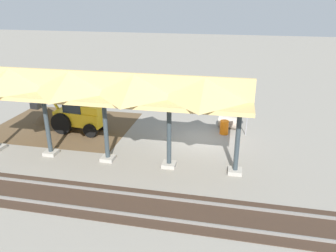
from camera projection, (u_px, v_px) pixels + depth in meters
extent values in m
plane|color=gray|center=(202.00, 139.00, 20.51)|extent=(120.00, 120.00, 0.00)
cube|color=brown|center=(65.00, 126.00, 22.66)|extent=(9.09, 7.00, 0.01)
cube|color=#9E998E|center=(235.00, 171.00, 16.60)|extent=(0.70, 0.70, 0.20)
cylinder|color=#2D383D|center=(238.00, 141.00, 15.97)|extent=(0.24, 0.24, 3.60)
cube|color=#9E998E|center=(169.00, 164.00, 17.25)|extent=(0.70, 0.70, 0.20)
cylinder|color=#2D383D|center=(169.00, 135.00, 16.62)|extent=(0.24, 0.24, 3.60)
cube|color=#9E998E|center=(108.00, 158.00, 17.90)|extent=(0.70, 0.70, 0.20)
cylinder|color=#2D383D|center=(106.00, 130.00, 17.27)|extent=(0.24, 0.24, 3.60)
cube|color=#9E998E|center=(51.00, 153.00, 18.55)|extent=(0.70, 0.70, 0.20)
cylinder|color=#2D383D|center=(47.00, 125.00, 17.92)|extent=(0.24, 0.24, 3.60)
cube|color=tan|center=(103.00, 95.00, 16.57)|extent=(14.87, 3.20, 0.20)
cube|color=tan|center=(102.00, 83.00, 16.33)|extent=(14.87, 0.20, 1.10)
pyramid|color=tan|center=(205.00, 88.00, 15.35)|extent=(3.08, 3.20, 1.10)
pyramid|color=tan|center=(135.00, 84.00, 16.00)|extent=(3.08, 3.20, 1.10)
pyramid|color=tan|center=(71.00, 81.00, 16.65)|extent=(3.08, 3.20, 1.10)
pyramid|color=tan|center=(11.00, 78.00, 17.30)|extent=(3.08, 3.20, 1.10)
cube|color=slate|center=(184.00, 201.00, 14.26)|extent=(60.00, 0.08, 0.15)
cube|color=slate|center=(179.00, 221.00, 12.96)|extent=(60.00, 0.08, 0.15)
cube|color=#38281E|center=(182.00, 212.00, 13.63)|extent=(60.00, 2.58, 0.03)
cylinder|color=gray|center=(247.00, 120.00, 20.77)|extent=(0.06, 0.06, 2.07)
cylinder|color=red|center=(248.00, 107.00, 20.45)|extent=(0.76, 0.07, 0.76)
cube|color=yellow|center=(80.00, 117.00, 21.38)|extent=(3.31, 1.61, 0.90)
cube|color=#1E262D|center=(76.00, 100.00, 21.01)|extent=(1.41, 1.29, 1.40)
cube|color=yellow|center=(93.00, 109.00, 20.84)|extent=(1.26, 1.20, 0.50)
cylinder|color=black|center=(74.00, 116.00, 22.39)|extent=(1.42, 0.44, 1.40)
cylinder|color=black|center=(61.00, 124.00, 21.12)|extent=(1.42, 0.44, 1.40)
cylinder|color=black|center=(100.00, 123.00, 21.85)|extent=(0.93, 0.39, 0.90)
cylinder|color=black|center=(90.00, 130.00, 20.70)|extent=(0.93, 0.39, 0.90)
cylinder|color=yellow|center=(51.00, 99.00, 21.55)|extent=(1.08, 0.29, 1.41)
cylinder|color=yellow|center=(41.00, 97.00, 21.75)|extent=(0.84, 0.24, 1.28)
cube|color=#47474C|center=(38.00, 105.00, 22.07)|extent=(0.68, 0.86, 0.40)
cone|color=brown|center=(50.00, 121.00, 23.58)|extent=(4.62, 4.62, 1.94)
cylinder|color=#9E9384|center=(229.00, 122.00, 22.12)|extent=(1.50, 1.07, 0.82)
cylinder|color=black|center=(219.00, 121.00, 22.37)|extent=(0.12, 0.53, 0.54)
cylinder|color=orange|center=(224.00, 127.00, 21.17)|extent=(0.56, 0.56, 0.90)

